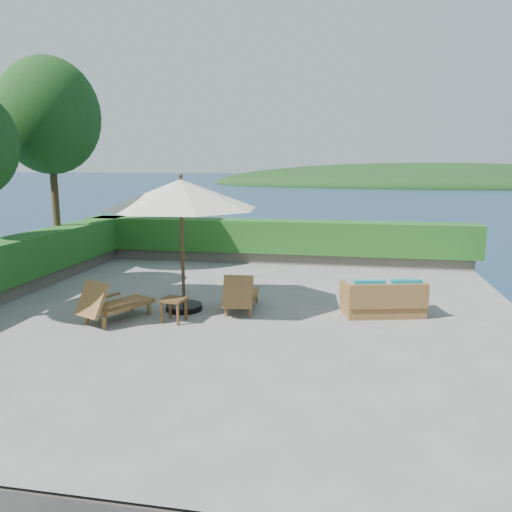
% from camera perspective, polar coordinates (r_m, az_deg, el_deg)
% --- Properties ---
extents(ground, '(12.00, 12.00, 0.00)m').
position_cam_1_polar(ground, '(10.61, -2.39, -6.57)').
color(ground, gray).
rests_on(ground, ground).
extents(foundation, '(12.00, 12.00, 3.00)m').
position_cam_1_polar(foundation, '(11.16, -2.33, -14.21)').
color(foundation, '#524C41').
rests_on(foundation, ocean).
extents(ocean, '(600.00, 600.00, 0.00)m').
position_cam_1_polar(ocean, '(11.84, -2.27, -20.59)').
color(ocean, '#152A41').
rests_on(ocean, ground).
extents(offshore_island, '(126.00, 57.60, 12.60)m').
position_cam_1_polar(offshore_island, '(151.72, 19.17, 7.68)').
color(offshore_island, black).
rests_on(offshore_island, ocean).
extents(planter_wall_far, '(12.00, 0.60, 0.36)m').
position_cam_1_polar(planter_wall_far, '(15.92, 2.05, -0.10)').
color(planter_wall_far, '#655D51').
rests_on(planter_wall_far, ground).
extents(hedge_far, '(12.40, 0.90, 1.00)m').
position_cam_1_polar(hedge_far, '(15.81, 2.07, 2.28)').
color(hedge_far, '#1A4213').
rests_on(hedge_far, planter_wall_far).
extents(tree_far, '(2.80, 2.80, 6.03)m').
position_cam_1_polar(tree_far, '(15.52, -22.56, 14.51)').
color(tree_far, '#4A361C').
rests_on(tree_far, ground).
extents(patio_umbrella, '(4.05, 4.05, 2.91)m').
position_cam_1_polar(patio_umbrella, '(10.52, -8.57, 6.83)').
color(patio_umbrella, black).
rests_on(patio_umbrella, ground).
extents(lounge_left, '(1.21, 1.66, 0.89)m').
position_cam_1_polar(lounge_left, '(10.41, -16.07, -5.20)').
color(lounge_left, brown).
rests_on(lounge_left, ground).
extents(lounge_right, '(0.74, 1.53, 0.86)m').
position_cam_1_polar(lounge_right, '(10.71, -1.72, -4.40)').
color(lounge_right, brown).
rests_on(lounge_right, ground).
extents(side_table, '(0.51, 0.51, 0.48)m').
position_cam_1_polar(side_table, '(10.09, -9.40, -5.27)').
color(side_table, brown).
rests_on(side_table, ground).
extents(wicker_loveseat, '(1.79, 1.21, 0.81)m').
position_cam_1_polar(wicker_loveseat, '(10.74, 14.36, -4.95)').
color(wicker_loveseat, brown).
rests_on(wicker_loveseat, ground).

